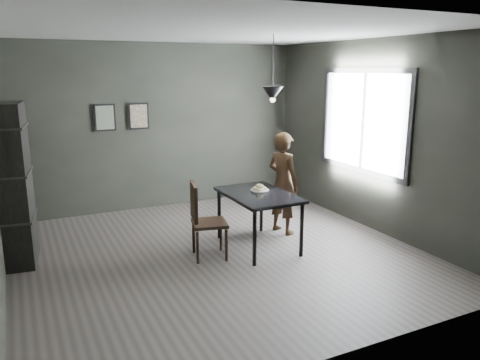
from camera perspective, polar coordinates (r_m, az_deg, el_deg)
name	(u,v)px	position (r m, az deg, el deg)	size (l,w,h in m)	color
ground	(218,254)	(6.21, -2.73, -8.98)	(5.00, 5.00, 0.00)	#373230
back_wall	(159,127)	(8.16, -9.85, 6.41)	(5.00, 0.10, 2.80)	black
ceiling	(215,31)	(5.76, -3.06, 17.72)	(5.00, 5.00, 0.02)	silver
window_assembly	(363,121)	(7.28, 14.77, 6.93)	(0.04, 1.96, 1.56)	white
cafe_table	(258,199)	(6.24, 2.27, -2.35)	(0.80, 1.20, 0.75)	black
white_plate	(260,191)	(6.34, 2.42, -1.30)	(0.23, 0.23, 0.01)	white
donut_pile	(260,188)	(6.34, 2.42, -0.99)	(0.19, 0.19, 0.09)	#F4EABE
woman	(283,183)	(6.82, 5.27, -0.37)	(0.55, 0.36, 1.50)	black
wood_chair	(202,216)	(5.93, -4.60, -4.38)	(0.51, 0.51, 0.98)	black
shelf_unit	(13,186)	(6.26, -25.93, -0.64)	(0.37, 0.66, 1.98)	black
pendant_lamp	(273,93)	(6.22, 4.01, 10.48)	(0.28, 0.28, 0.86)	black
framed_print_left	(105,118)	(7.91, -16.15, 7.32)	(0.34, 0.04, 0.44)	black
framed_print_right	(139,116)	(8.02, -12.26, 7.62)	(0.34, 0.04, 0.44)	black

